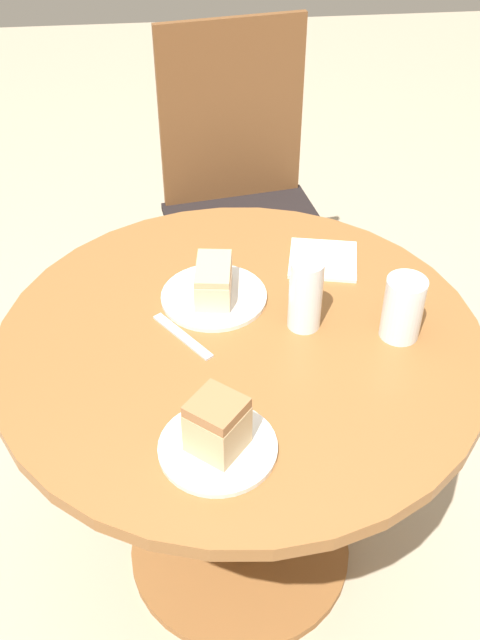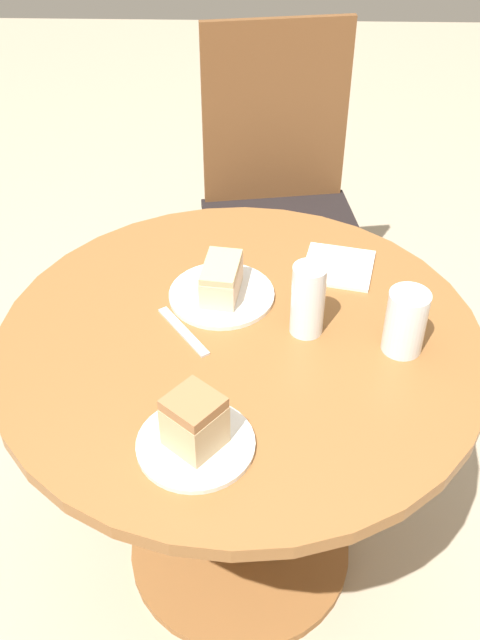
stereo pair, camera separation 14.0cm
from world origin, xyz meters
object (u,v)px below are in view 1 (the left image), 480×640
chair (244,201)px  plate_far (218,448)px  glass_lemonade (305,297)px  plate_near (214,297)px  cake_slice_near (214,281)px  cake_slice_far (217,425)px  glass_water (402,312)px

chair → plate_far: chair is taller
plate_far → glass_lemonade: (0.19, 0.30, 0.06)m
plate_near → cake_slice_near: bearing=0.0°
plate_far → cake_slice_far: size_ratio=1.72×
glass_water → cake_slice_near: bearing=157.0°
plate_near → glass_lemonade: bearing=-30.7°
plate_far → glass_lemonade: bearing=57.2°
plate_near → plate_far: size_ratio=1.10×
plate_far → cake_slice_near: size_ratio=1.54×
chair → cake_slice_near: 0.78m
plate_far → cake_slice_near: bearing=86.5°
cake_slice_far → glass_lemonade: bearing=57.2°
chair → glass_water: bearing=-85.6°
plate_near → cake_slice_far: size_ratio=1.89×
chair → glass_lemonade: 0.87m
glass_lemonade → glass_water: glass_lemonade is taller
plate_far → cake_slice_near: cake_slice_near is taller
glass_lemonade → chair: bearing=92.0°
glass_water → plate_far: bearing=-145.8°
cake_slice_near → glass_lemonade: bearing=-30.7°
cake_slice_far → glass_water: glass_water is taller
plate_near → cake_slice_far: (-0.02, -0.40, 0.05)m
plate_near → glass_lemonade: (0.17, -0.10, 0.06)m
plate_far → cake_slice_far: bearing=0.0°
glass_lemonade → glass_water: (0.18, -0.05, -0.01)m
cake_slice_far → plate_far: bearing=0.0°
cake_slice_near → glass_lemonade: 0.20m
chair → cake_slice_near: (-0.14, -0.72, 0.26)m
plate_near → cake_slice_far: 0.40m
cake_slice_near → cake_slice_far: cake_slice_far is taller
chair → cake_slice_far: chair is taller
glass_lemonade → glass_water: 0.18m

